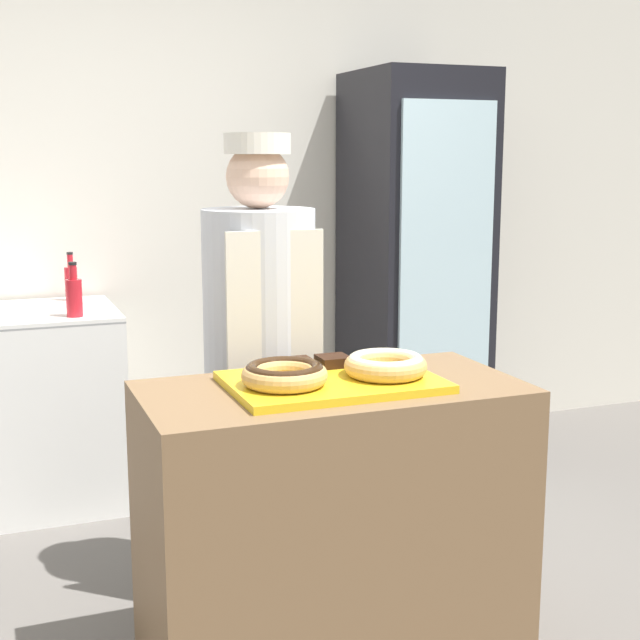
{
  "coord_description": "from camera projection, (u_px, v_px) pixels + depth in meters",
  "views": [
    {
      "loc": [
        -0.94,
        -2.35,
        1.57
      ],
      "look_at": [
        0.0,
        0.1,
        1.08
      ],
      "focal_mm": 50.0,
      "sensor_mm": 36.0,
      "label": 1
    }
  ],
  "objects": [
    {
      "name": "donut_chocolate_glaze",
      "position": [
        285.0,
        373.0,
        2.52
      ],
      "size": [
        0.25,
        0.25,
        0.06
      ],
      "color": "tan",
      "rests_on": "serving_tray"
    },
    {
      "name": "chest_freezer",
      "position": [
        1.0,
        410.0,
        3.97
      ],
      "size": [
        1.03,
        0.67,
        0.89
      ],
      "color": "white",
      "rests_on": "ground_plane"
    },
    {
      "name": "beverage_fridge",
      "position": [
        414.0,
        269.0,
        4.58
      ],
      "size": [
        0.6,
        0.68,
        1.98
      ],
      "color": "black",
      "rests_on": "ground_plane"
    },
    {
      "name": "donut_light_glaze",
      "position": [
        386.0,
        364.0,
        2.63
      ],
      "size": [
        0.25,
        0.25,
        0.06
      ],
      "color": "tan",
      "rests_on": "serving_tray"
    },
    {
      "name": "bottle_red_b",
      "position": [
        71.0,
        282.0,
        4.2
      ],
      "size": [
        0.06,
        0.06,
        0.23
      ],
      "color": "red",
      "rests_on": "chest_freezer"
    },
    {
      "name": "wall_back",
      "position": [
        175.0,
        199.0,
        4.48
      ],
      "size": [
        8.0,
        0.06,
        2.7
      ],
      "color": "silver",
      "rests_on": "ground_plane"
    },
    {
      "name": "brownie_back_left",
      "position": [
        297.0,
        364.0,
        2.71
      ],
      "size": [
        0.09,
        0.09,
        0.03
      ],
      "color": "black",
      "rests_on": "serving_tray"
    },
    {
      "name": "brownie_back_right",
      "position": [
        333.0,
        361.0,
        2.75
      ],
      "size": [
        0.09,
        0.09,
        0.03
      ],
      "color": "black",
      "rests_on": "serving_tray"
    },
    {
      "name": "serving_tray",
      "position": [
        332.0,
        382.0,
        2.61
      ],
      "size": [
        0.61,
        0.42,
        0.02
      ],
      "color": "yellow",
      "rests_on": "display_counter"
    },
    {
      "name": "bottle_red",
      "position": [
        74.0,
        296.0,
        3.78
      ],
      "size": [
        0.07,
        0.07,
        0.23
      ],
      "color": "red",
      "rests_on": "chest_freezer"
    },
    {
      "name": "baker_person",
      "position": [
        261.0,
        361.0,
        3.11
      ],
      "size": [
        0.39,
        0.39,
        1.64
      ],
      "color": "#4C4C51",
      "rests_on": "ground_plane"
    },
    {
      "name": "display_counter",
      "position": [
        332.0,
        530.0,
        2.69
      ],
      "size": [
        1.12,
        0.57,
        0.9
      ],
      "color": "brown",
      "rests_on": "ground_plane"
    }
  ]
}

